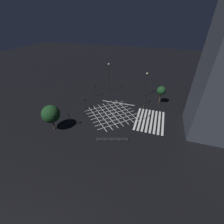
% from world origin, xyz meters
% --- Properties ---
extents(ground_plane, '(200.00, 200.00, 0.00)m').
position_xyz_m(ground_plane, '(0.00, 0.00, 0.00)').
color(ground_plane, black).
extents(road_markings, '(14.88, 20.74, 0.01)m').
position_xyz_m(road_markings, '(0.27, -5.92, 0.00)').
color(road_markings, silver).
rests_on(road_markings, ground_plane).
extents(traffic_light_median_north, '(0.36, 0.39, 3.26)m').
position_xyz_m(traffic_light_median_north, '(0.15, 7.66, 2.33)').
color(traffic_light_median_north, black).
rests_on(traffic_light_median_north, ground_plane).
extents(traffic_light_median_south, '(0.36, 0.39, 4.49)m').
position_xyz_m(traffic_light_median_south, '(-0.15, -8.17, 3.19)').
color(traffic_light_median_south, black).
rests_on(traffic_light_median_south, ground_plane).
extents(traffic_light_se_cross, '(0.36, 0.39, 3.47)m').
position_xyz_m(traffic_light_se_cross, '(8.25, -7.65, 2.48)').
color(traffic_light_se_cross, black).
rests_on(traffic_light_se_cross, ground_plane).
extents(traffic_light_nw_cross, '(0.36, 0.39, 3.84)m').
position_xyz_m(traffic_light_nw_cross, '(-8.09, 7.54, 2.75)').
color(traffic_light_nw_cross, black).
rests_on(traffic_light_nw_cross, ground_plane).
extents(traffic_light_ne_cross, '(0.36, 0.39, 4.07)m').
position_xyz_m(traffic_light_ne_cross, '(7.95, 8.12, 2.91)').
color(traffic_light_ne_cross, black).
rests_on(traffic_light_ne_cross, ground_plane).
extents(street_lamp_east, '(0.57, 0.57, 9.35)m').
position_xyz_m(street_lamp_east, '(13.38, 5.36, 6.83)').
color(street_lamp_east, black).
rests_on(street_lamp_east, ground_plane).
extents(street_lamp_west, '(0.58, 0.58, 7.56)m').
position_xyz_m(street_lamp_west, '(13.57, -6.77, 5.74)').
color(street_lamp_west, black).
rests_on(street_lamp_west, ground_plane).
extents(street_tree_near, '(2.44, 2.44, 5.27)m').
position_xyz_m(street_tree_near, '(9.72, -11.60, 4.02)').
color(street_tree_near, brown).
rests_on(street_tree_near, ground_plane).
extents(street_tree_far, '(3.91, 3.91, 6.09)m').
position_xyz_m(street_tree_far, '(-10.07, 10.65, 4.12)').
color(street_tree_far, brown).
rests_on(street_tree_far, ground_plane).
extents(pedestrian_railing, '(1.96, 6.00, 1.05)m').
position_xyz_m(pedestrian_railing, '(-10.03, -3.21, 0.67)').
color(pedestrian_railing, gray).
rests_on(pedestrian_railing, ground_plane).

